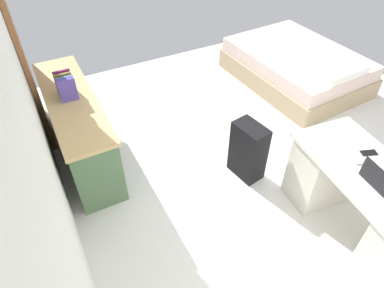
{
  "coord_description": "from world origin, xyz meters",
  "views": [
    {
      "loc": [
        -2.1,
        2.05,
        2.74
      ],
      "look_at": [
        0.01,
        0.95,
        0.6
      ],
      "focal_mm": 31.92,
      "sensor_mm": 36.0,
      "label": 1
    }
  ],
  "objects_px": {
    "desk": "(362,205)",
    "bed": "(296,67)",
    "credenza": "(78,127)",
    "suitcase_black": "(248,151)",
    "laptop": "(381,182)",
    "cell_phone_by_mouse": "(369,153)",
    "figurine_small": "(61,76)",
    "computer_mouse": "(360,161)"
  },
  "relations": [
    {
      "from": "suitcase_black",
      "to": "figurine_small",
      "type": "distance_m",
      "value": 2.16
    },
    {
      "from": "laptop",
      "to": "figurine_small",
      "type": "xyz_separation_m",
      "value": [
        2.63,
        1.85,
        0.04
      ]
    },
    {
      "from": "suitcase_black",
      "to": "bed",
      "type": "bearing_deg",
      "value": -63.16
    },
    {
      "from": "desk",
      "to": "computer_mouse",
      "type": "height_order",
      "value": "computer_mouse"
    },
    {
      "from": "desk",
      "to": "laptop",
      "type": "xyz_separation_m",
      "value": [
        -0.07,
        0.06,
        0.41
      ]
    },
    {
      "from": "credenza",
      "to": "figurine_small",
      "type": "height_order",
      "value": "figurine_small"
    },
    {
      "from": "laptop",
      "to": "figurine_small",
      "type": "relative_size",
      "value": 3.01
    },
    {
      "from": "desk",
      "to": "bed",
      "type": "height_order",
      "value": "desk"
    },
    {
      "from": "computer_mouse",
      "to": "figurine_small",
      "type": "relative_size",
      "value": 0.91
    },
    {
      "from": "figurine_small",
      "to": "laptop",
      "type": "bearing_deg",
      "value": -144.96
    },
    {
      "from": "desk",
      "to": "suitcase_black",
      "type": "height_order",
      "value": "desk"
    },
    {
      "from": "laptop",
      "to": "computer_mouse",
      "type": "height_order",
      "value": "laptop"
    },
    {
      "from": "desk",
      "to": "figurine_small",
      "type": "distance_m",
      "value": 3.23
    },
    {
      "from": "suitcase_black",
      "to": "credenza",
      "type": "bearing_deg",
      "value": 44.1
    },
    {
      "from": "credenza",
      "to": "figurine_small",
      "type": "relative_size",
      "value": 16.36
    },
    {
      "from": "laptop",
      "to": "computer_mouse",
      "type": "bearing_deg",
      "value": -15.03
    },
    {
      "from": "credenza",
      "to": "computer_mouse",
      "type": "relative_size",
      "value": 18.0
    },
    {
      "from": "desk",
      "to": "bed",
      "type": "bearing_deg",
      "value": -28.97
    },
    {
      "from": "laptop",
      "to": "cell_phone_by_mouse",
      "type": "relative_size",
      "value": 2.44
    },
    {
      "from": "laptop",
      "to": "cell_phone_by_mouse",
      "type": "xyz_separation_m",
      "value": [
        0.3,
        -0.23,
        -0.04
      ]
    },
    {
      "from": "computer_mouse",
      "to": "figurine_small",
      "type": "height_order",
      "value": "figurine_small"
    },
    {
      "from": "computer_mouse",
      "to": "desk",
      "type": "bearing_deg",
      "value": -175.49
    },
    {
      "from": "desk",
      "to": "laptop",
      "type": "distance_m",
      "value": 0.42
    },
    {
      "from": "suitcase_black",
      "to": "cell_phone_by_mouse",
      "type": "distance_m",
      "value": 1.12
    },
    {
      "from": "laptop",
      "to": "figurine_small",
      "type": "bearing_deg",
      "value": 35.04
    },
    {
      "from": "desk",
      "to": "cell_phone_by_mouse",
      "type": "height_order",
      "value": "cell_phone_by_mouse"
    },
    {
      "from": "desk",
      "to": "credenza",
      "type": "xyz_separation_m",
      "value": [
        2.19,
        1.91,
        -0.0
      ]
    },
    {
      "from": "laptop",
      "to": "credenza",
      "type": "bearing_deg",
      "value": 39.22
    },
    {
      "from": "bed",
      "to": "computer_mouse",
      "type": "relative_size",
      "value": 19.75
    },
    {
      "from": "computer_mouse",
      "to": "figurine_small",
      "type": "distance_m",
      "value": 3.06
    },
    {
      "from": "bed",
      "to": "cell_phone_by_mouse",
      "type": "relative_size",
      "value": 14.52
    },
    {
      "from": "figurine_small",
      "to": "credenza",
      "type": "bearing_deg",
      "value": -179.76
    },
    {
      "from": "laptop",
      "to": "figurine_small",
      "type": "distance_m",
      "value": 3.22
    },
    {
      "from": "credenza",
      "to": "bed",
      "type": "xyz_separation_m",
      "value": [
        0.13,
        -3.19,
        -0.15
      ]
    },
    {
      "from": "suitcase_black",
      "to": "figurine_small",
      "type": "xyz_separation_m",
      "value": [
        1.48,
        1.48,
        0.51
      ]
    },
    {
      "from": "bed",
      "to": "suitcase_black",
      "type": "bearing_deg",
      "value": 125.84
    },
    {
      "from": "computer_mouse",
      "to": "cell_phone_by_mouse",
      "type": "height_order",
      "value": "computer_mouse"
    },
    {
      "from": "credenza",
      "to": "computer_mouse",
      "type": "height_order",
      "value": "credenza"
    },
    {
      "from": "desk",
      "to": "bed",
      "type": "distance_m",
      "value": 2.65
    },
    {
      "from": "suitcase_black",
      "to": "cell_phone_by_mouse",
      "type": "bearing_deg",
      "value": -154.05
    },
    {
      "from": "figurine_small",
      "to": "computer_mouse",
      "type": "bearing_deg",
      "value": -141.17
    },
    {
      "from": "bed",
      "to": "suitcase_black",
      "type": "height_order",
      "value": "suitcase_black"
    }
  ]
}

